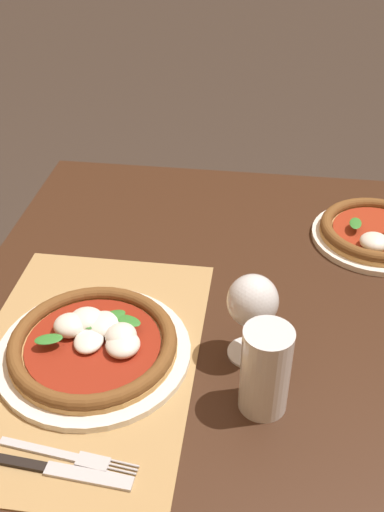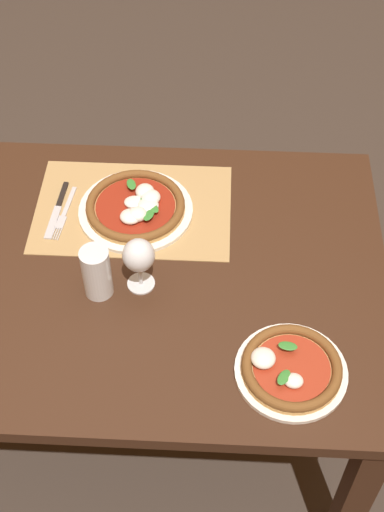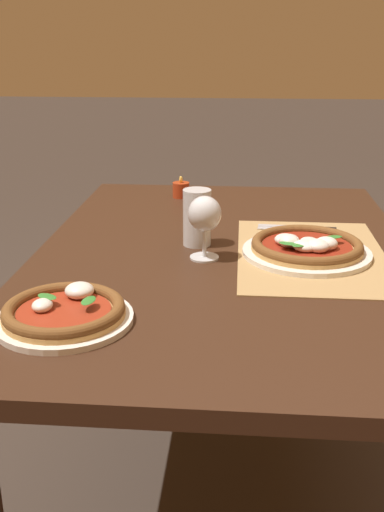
{
  "view_description": "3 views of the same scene",
  "coord_description": "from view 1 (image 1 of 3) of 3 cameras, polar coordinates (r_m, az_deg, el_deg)",
  "views": [
    {
      "loc": [
        0.64,
        0.05,
        1.44
      ],
      "look_at": [
        -0.25,
        -0.07,
        0.79
      ],
      "focal_mm": 42.0,
      "sensor_mm": 36.0,
      "label": 1
    },
    {
      "loc": [
        -0.25,
        1.15,
        2.15
      ],
      "look_at": [
        -0.19,
        -0.01,
        0.79
      ],
      "focal_mm": 50.0,
      "sensor_mm": 36.0,
      "label": 2
    },
    {
      "loc": [
        -1.42,
        -0.03,
        1.24
      ],
      "look_at": [
        -0.25,
        0.06,
        0.81
      ],
      "focal_mm": 42.0,
      "sensor_mm": 36.0,
      "label": 3
    }
  ],
  "objects": [
    {
      "name": "pizza_near",
      "position": [
        0.98,
        -9.33,
        -8.29
      ],
      "size": [
        0.31,
        0.31,
        0.05
      ],
      "color": "silver",
      "rests_on": "paper_placemat"
    },
    {
      "name": "fork",
      "position": [
        0.87,
        -11.7,
        -18.18
      ],
      "size": [
        0.04,
        0.2,
        0.0
      ],
      "color": "#B7B7BC",
      "rests_on": "paper_placemat"
    },
    {
      "name": "pizza_far",
      "position": [
        1.29,
        17.13,
        2.17
      ],
      "size": [
        0.26,
        0.26,
        0.05
      ],
      "color": "silver",
      "rests_on": "dining_table"
    },
    {
      "name": "paper_placemat",
      "position": [
        0.99,
        -10.16,
        -9.57
      ],
      "size": [
        0.54,
        0.36,
        0.0
      ],
      "primitive_type": "cube",
      "color": "#A88451",
      "rests_on": "dining_table"
    },
    {
      "name": "knife",
      "position": [
        0.86,
        -12.9,
        -19.23
      ],
      "size": [
        0.03,
        0.22,
        0.01
      ],
      "color": "black",
      "rests_on": "paper_placemat"
    },
    {
      "name": "wine_glass",
      "position": [
        0.92,
        5.78,
        -4.61
      ],
      "size": [
        0.08,
        0.08,
        0.16
      ],
      "color": "silver",
      "rests_on": "dining_table"
    },
    {
      "name": "dining_table",
      "position": [
        1.02,
        2.04,
        -15.35
      ],
      "size": [
        1.38,
        0.94,
        0.74
      ],
      "color": "#382114",
      "rests_on": "ground"
    },
    {
      "name": "pint_glass",
      "position": [
        0.87,
        6.99,
        -10.86
      ],
      "size": [
        0.07,
        0.07,
        0.15
      ],
      "color": "silver",
      "rests_on": "dining_table"
    }
  ]
}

